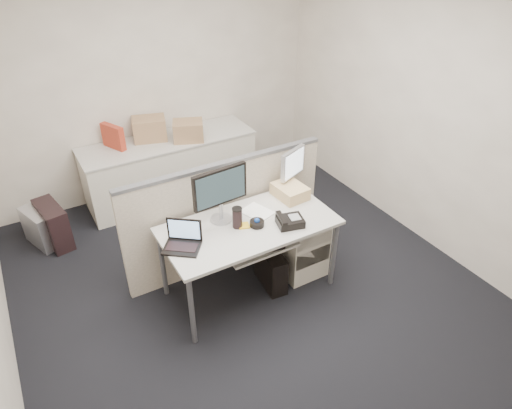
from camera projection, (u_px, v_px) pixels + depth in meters
floor at (250, 288)px, 4.29m from camera, size 4.00×4.50×0.01m
wall_back at (152, 80)px, 5.18m from camera, size 4.00×0.02×2.70m
wall_front at (509, 374)px, 1.92m from camera, size 4.00×0.02×2.70m
wall_right at (429, 112)px, 4.39m from camera, size 0.02×4.50×2.70m
desk at (249, 231)px, 3.92m from camera, size 1.50×0.75×0.73m
keyboard_tray at (260, 246)px, 3.82m from camera, size 0.62×0.32×0.02m
drawer_pedestal at (297, 239)px, 4.38m from camera, size 0.40×0.55×0.65m
cubicle_partition at (226, 216)px, 4.31m from camera, size 2.00×0.06×1.10m
back_counter at (171, 169)px, 5.49m from camera, size 2.00×0.60×0.72m
monitor_main at (220, 195)px, 3.81m from camera, size 0.51×0.23×0.50m
monitor_small at (292, 170)px, 4.28m from camera, size 0.37×0.28×0.40m
laptop at (181, 238)px, 3.56m from camera, size 0.36×0.34×0.21m
trackball at (257, 223)px, 3.86m from camera, size 0.16×0.16×0.05m
desk_phone at (290, 222)px, 3.87m from camera, size 0.25×0.23×0.07m
paper_stack at (257, 212)px, 4.04m from camera, size 0.28×0.31×0.01m
sticky_pad at (244, 226)px, 3.86m from camera, size 0.11×0.11×0.01m
travel_mug at (237, 218)px, 3.81m from camera, size 0.09×0.09×0.18m
banana at (286, 222)px, 3.89m from camera, size 0.16×0.12×0.04m
cellphone at (223, 217)px, 3.97m from camera, size 0.09×0.11×0.01m
manila_folders at (290, 191)px, 4.23m from camera, size 0.27×0.33×0.12m
keyboard at (257, 248)px, 3.76m from camera, size 0.47×0.23×0.02m
pc_tower_desk at (271, 268)px, 4.23m from camera, size 0.20×0.42×0.38m
pc_tower_spare_dark at (54, 225)px, 4.75m from camera, size 0.28×0.52×0.46m
pc_tower_spare_silver at (39, 228)px, 4.74m from camera, size 0.31×0.46×0.40m
cardboard_box_left at (150, 130)px, 5.24m from camera, size 0.43×0.37×0.28m
cardboard_box_right at (188, 132)px, 5.23m from camera, size 0.41×0.37×0.24m
red_binder at (113, 137)px, 5.04m from camera, size 0.19×0.31×0.29m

